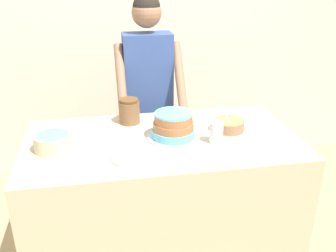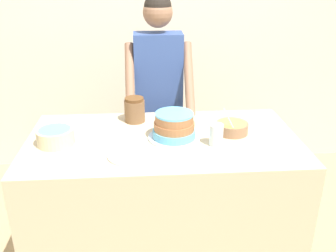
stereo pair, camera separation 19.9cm
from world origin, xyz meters
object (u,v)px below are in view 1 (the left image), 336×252
object	(u,v)px
person_baker	(148,86)
stoneware_jar	(129,111)
frosting_bowl_yellow	(229,125)
drinking_glass	(216,133)
frosting_bowl_blue	(53,141)
cake	(173,127)
ceramic_plate	(135,157)

from	to	relation	value
person_baker	stoneware_jar	bearing A→B (deg)	-114.41
person_baker	frosting_bowl_yellow	distance (m)	0.69
drinking_glass	frosting_bowl_blue	bearing A→B (deg)	175.15
cake	ceramic_plate	distance (m)	0.30
frosting_bowl_blue	person_baker	bearing A→B (deg)	48.01
drinking_glass	stoneware_jar	bearing A→B (deg)	140.34
stoneware_jar	person_baker	bearing A→B (deg)	65.59
frosting_bowl_blue	frosting_bowl_yellow	world-z (taller)	frosting_bowl_yellow
person_baker	cake	size ratio (longest dim) A/B	5.60
frosting_bowl_blue	cake	bearing A→B (deg)	2.21
person_baker	drinking_glass	bearing A→B (deg)	-69.61
cake	frosting_bowl_yellow	xyz separation A→B (m)	(0.33, 0.05, -0.03)
drinking_glass	stoneware_jar	xyz separation A→B (m)	(-0.43, 0.36, 0.02)
frosting_bowl_blue	drinking_glass	world-z (taller)	drinking_glass
person_baker	frosting_bowl_yellow	bearing A→B (deg)	-55.98
person_baker	cake	xyz separation A→B (m)	(0.05, -0.62, -0.04)
drinking_glass	ceramic_plate	world-z (taller)	drinking_glass
frosting_bowl_blue	frosting_bowl_yellow	distance (m)	0.97
frosting_bowl_blue	stoneware_jar	distance (m)	0.51
cake	ceramic_plate	world-z (taller)	cake
frosting_bowl_blue	drinking_glass	bearing A→B (deg)	-4.85
ceramic_plate	stoneware_jar	distance (m)	0.45
cake	drinking_glass	world-z (taller)	cake
cake	frosting_bowl_blue	world-z (taller)	cake
frosting_bowl_blue	drinking_glass	xyz separation A→B (m)	(0.85, -0.07, 0.01)
ceramic_plate	stoneware_jar	xyz separation A→B (m)	(0.01, 0.45, 0.07)
ceramic_plate	stoneware_jar	world-z (taller)	stoneware_jar
person_baker	frosting_bowl_blue	xyz separation A→B (m)	(-0.58, -0.64, -0.06)
drinking_glass	frosting_bowl_yellow	bearing A→B (deg)	50.16
frosting_bowl_blue	ceramic_plate	xyz separation A→B (m)	(0.40, -0.16, -0.04)
drinking_glass	stoneware_jar	world-z (taller)	stoneware_jar
frosting_bowl_yellow	frosting_bowl_blue	bearing A→B (deg)	-175.73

